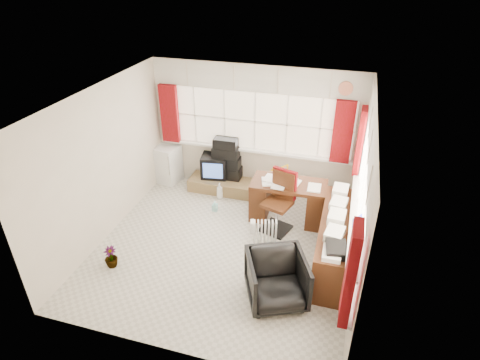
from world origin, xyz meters
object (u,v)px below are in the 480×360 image
Objects in this scene: desk_lamp at (287,170)px; task_chair at (281,198)px; credenza at (335,240)px; tv_bench at (224,185)px; crt_tv at (215,165)px; desk at (288,199)px; office_chair at (277,280)px; mini_fridge at (168,164)px; radiator at (265,239)px.

desk_lamp is 0.50m from task_chair.
credenza is (0.98, -0.65, -0.18)m from task_chair.
tv_bench is at bearing 146.29° from credenza.
task_chair reaches higher than credenza.
task_chair reaches higher than crt_tv.
desk is at bearing 71.82° from task_chair.
office_chair reaches higher than tv_bench.
desk reaches higher than mini_fridge.
radiator is 0.40× the size of tv_bench.
tv_bench is at bearing 97.56° from office_chair.
credenza is at bearing -45.72° from desk.
office_chair is (0.29, -1.69, -0.22)m from task_chair.
credenza is at bearing -43.80° from desk_lamp.
desk_lamp is at bearing 81.33° from radiator.
task_chair is 0.79m from radiator.
desk_lamp reaches higher than crt_tv.
office_chair is 1.41× the size of radiator.
office_chair reaches higher than crt_tv.
crt_tv is at bearing 146.77° from credenza.
desk_lamp reaches higher than credenza.
credenza is 3.87m from mini_fridge.
radiator is at bearing -177.40° from credenza.
crt_tv reaches higher than tv_bench.
desk_lamp is 0.66× the size of crt_tv.
office_chair is at bearing -123.81° from credenza.
tv_bench is at bearing -3.65° from mini_fridge.
office_chair is 3.02m from tv_bench.
desk is 0.93× the size of tv_bench.
credenza is at bearing -33.71° from tv_bench.
crt_tv is (-1.53, 0.99, -0.10)m from task_chair.
task_chair is at bearing 75.40° from office_chair.
crt_tv reaches higher than radiator.
credenza reaches higher than desk.
mini_fridge is (-1.02, -0.04, -0.09)m from crt_tv.
radiator is 0.73× the size of mini_fridge.
task_chair is 2.73m from mini_fridge.
task_chair is 0.54× the size of credenza.
tv_bench is (-1.20, 1.57, -0.10)m from radiator.
desk is 1.77m from crt_tv.
desk is 0.59m from desk_lamp.
task_chair is at bearing 81.84° from radiator.
radiator is 2.23m from crt_tv.
desk_lamp is 0.48× the size of office_chair.
desk_lamp is 1.23m from radiator.
credenza is 2.75m from tv_bench.
mini_fridge reaches higher than office_chair.
office_chair is at bearing -68.52° from radiator.
task_chair is 1.93× the size of radiator.
desk is at bearing 79.02° from radiator.
mini_fridge is at bearing 164.85° from desk_lamp.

